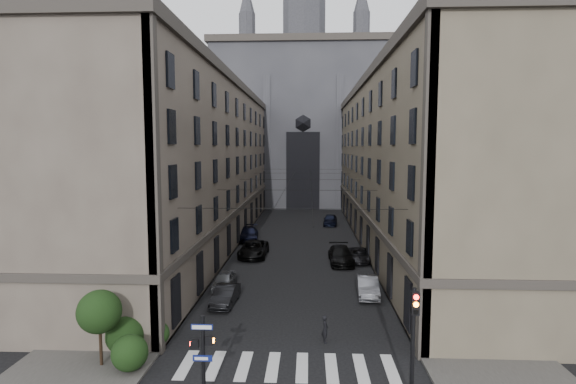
# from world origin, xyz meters

# --- Properties ---
(sidewalk_left) EXTENTS (7.00, 80.00, 0.15)m
(sidewalk_left) POSITION_xyz_m (-10.50, 36.00, 0.07)
(sidewalk_left) COLOR #383533
(sidewalk_left) RESTS_ON ground
(sidewalk_right) EXTENTS (7.00, 80.00, 0.15)m
(sidewalk_right) POSITION_xyz_m (10.50, 36.00, 0.07)
(sidewalk_right) COLOR #383533
(sidewalk_right) RESTS_ON ground
(zebra_crossing) EXTENTS (11.00, 3.20, 0.01)m
(zebra_crossing) POSITION_xyz_m (0.00, 5.00, 0.01)
(zebra_crossing) COLOR beige
(zebra_crossing) RESTS_ON ground
(building_left) EXTENTS (13.60, 60.60, 18.85)m
(building_left) POSITION_xyz_m (-13.44, 36.00, 9.34)
(building_left) COLOR #4D443B
(building_left) RESTS_ON ground
(building_right) EXTENTS (13.60, 60.60, 18.85)m
(building_right) POSITION_xyz_m (13.44, 36.00, 9.34)
(building_right) COLOR brown
(building_right) RESTS_ON ground
(gothic_tower) EXTENTS (35.00, 23.00, 58.00)m
(gothic_tower) POSITION_xyz_m (0.00, 74.96, 17.80)
(gothic_tower) COLOR #2D2D33
(gothic_tower) RESTS_ON ground
(pedestrian_signal_left) EXTENTS (1.02, 0.38, 4.00)m
(pedestrian_signal_left) POSITION_xyz_m (-3.51, 1.50, 2.32)
(pedestrian_signal_left) COLOR black
(pedestrian_signal_left) RESTS_ON ground
(traffic_light_right) EXTENTS (0.34, 0.50, 5.20)m
(traffic_light_right) POSITION_xyz_m (5.60, 1.92, 3.29)
(traffic_light_right) COLOR black
(traffic_light_right) RESTS_ON ground
(shrub_cluster) EXTENTS (3.90, 4.40, 3.90)m
(shrub_cluster) POSITION_xyz_m (-8.72, 5.01, 1.80)
(shrub_cluster) COLOR black
(shrub_cluster) RESTS_ON sidewalk_left
(tram_wires) EXTENTS (14.00, 60.00, 0.43)m
(tram_wires) POSITION_xyz_m (0.00, 35.63, 7.25)
(tram_wires) COLOR black
(tram_wires) RESTS_ON ground
(car_left_near) EXTENTS (1.65, 3.92, 1.32)m
(car_left_near) POSITION_xyz_m (-5.66, 17.64, 0.66)
(car_left_near) COLOR slate
(car_left_near) RESTS_ON ground
(car_left_midnear) EXTENTS (1.66, 4.21, 1.36)m
(car_left_midnear) POSITION_xyz_m (-4.88, 13.94, 0.68)
(car_left_midnear) COLOR black
(car_left_midnear) RESTS_ON ground
(car_left_midfar) EXTENTS (2.78, 5.87, 1.62)m
(car_left_midfar) POSITION_xyz_m (-4.59, 28.10, 0.81)
(car_left_midfar) COLOR black
(car_left_midfar) RESTS_ON ground
(car_left_far) EXTENTS (2.68, 5.65, 1.59)m
(car_left_far) POSITION_xyz_m (-6.20, 36.27, 0.80)
(car_left_far) COLOR black
(car_left_far) RESTS_ON ground
(car_right_near) EXTENTS (1.79, 4.52, 1.46)m
(car_right_near) POSITION_xyz_m (5.55, 16.35, 0.73)
(car_right_near) COLOR gray
(car_right_near) RESTS_ON ground
(car_right_midnear) EXTENTS (2.53, 4.80, 1.29)m
(car_right_midnear) POSITION_xyz_m (6.00, 26.68, 0.64)
(car_right_midnear) COLOR black
(car_right_midnear) RESTS_ON ground
(car_right_midfar) EXTENTS (2.40, 5.61, 1.61)m
(car_right_midfar) POSITION_xyz_m (4.20, 25.84, 0.81)
(car_right_midfar) COLOR black
(car_right_midfar) RESTS_ON ground
(car_right_far) EXTENTS (2.30, 4.87, 1.61)m
(car_right_far) POSITION_xyz_m (4.20, 47.40, 0.80)
(car_right_far) COLOR black
(car_right_far) RESTS_ON ground
(pedestrian) EXTENTS (0.48, 0.64, 1.60)m
(pedestrian) POSITION_xyz_m (2.02, 8.00, 0.80)
(pedestrian) COLOR black
(pedestrian) RESTS_ON ground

